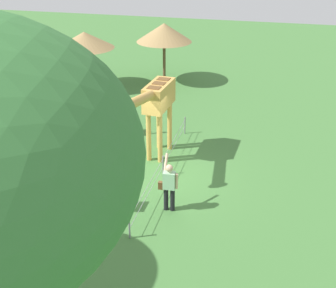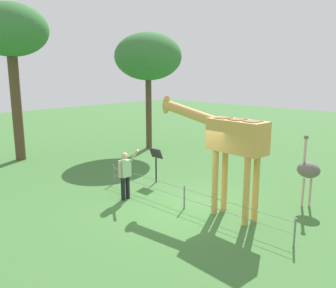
{
  "view_description": "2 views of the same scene",
  "coord_description": "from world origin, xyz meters",
  "px_view_note": "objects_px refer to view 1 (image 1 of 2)",
  "views": [
    {
      "loc": [
        11.95,
        3.48,
        7.53
      ],
      "look_at": [
        0.74,
        0.55,
        1.62
      ],
      "focal_mm": 44.0,
      "sensor_mm": 36.0,
      "label": 1
    },
    {
      "loc": [
        -6.71,
        7.87,
        4.16
      ],
      "look_at": [
        -0.03,
        0.92,
        2.15
      ],
      "focal_mm": 37.66,
      "sensor_mm": 36.0,
      "label": 2
    }
  ],
  "objects_px": {
    "visitor": "(169,185)",
    "info_sign": "(100,184)",
    "ostrich": "(114,109)",
    "shade_hut_far": "(164,33)",
    "shade_hut_near": "(85,40)",
    "giraffe": "(156,102)",
    "zebra": "(94,70)"
  },
  "relations": [
    {
      "from": "ostrich",
      "to": "info_sign",
      "type": "distance_m",
      "value": 5.35
    },
    {
      "from": "giraffe",
      "to": "ostrich",
      "type": "relative_size",
      "value": 1.77
    },
    {
      "from": "ostrich",
      "to": "shade_hut_near",
      "type": "xyz_separation_m",
      "value": [
        -5.27,
        -3.61,
        1.44
      ]
    },
    {
      "from": "shade_hut_far",
      "to": "info_sign",
      "type": "distance_m",
      "value": 12.68
    },
    {
      "from": "shade_hut_near",
      "to": "info_sign",
      "type": "height_order",
      "value": "shade_hut_near"
    },
    {
      "from": "shade_hut_far",
      "to": "info_sign",
      "type": "xyz_separation_m",
      "value": [
        12.47,
        1.41,
        -1.83
      ]
    },
    {
      "from": "giraffe",
      "to": "shade_hut_near",
      "type": "bearing_deg",
      "value": -139.2
    },
    {
      "from": "visitor",
      "to": "info_sign",
      "type": "relative_size",
      "value": 1.31
    },
    {
      "from": "giraffe",
      "to": "shade_hut_near",
      "type": "height_order",
      "value": "giraffe"
    },
    {
      "from": "giraffe",
      "to": "shade_hut_near",
      "type": "distance_m",
      "value": 8.96
    },
    {
      "from": "giraffe",
      "to": "ostrich",
      "type": "height_order",
      "value": "giraffe"
    },
    {
      "from": "visitor",
      "to": "ostrich",
      "type": "xyz_separation_m",
      "value": [
        -4.53,
        -3.5,
        0.27
      ]
    },
    {
      "from": "ostrich",
      "to": "shade_hut_far",
      "type": "xyz_separation_m",
      "value": [
        -7.36,
        0.14,
        1.61
      ]
    },
    {
      "from": "shade_hut_far",
      "to": "ostrich",
      "type": "bearing_deg",
      "value": -1.1
    },
    {
      "from": "zebra",
      "to": "shade_hut_far",
      "type": "distance_m",
      "value": 4.31
    },
    {
      "from": "visitor",
      "to": "zebra",
      "type": "distance_m",
      "value": 11.56
    },
    {
      "from": "shade_hut_far",
      "to": "shade_hut_near",
      "type": "bearing_deg",
      "value": -60.96
    },
    {
      "from": "ostrich",
      "to": "shade_hut_near",
      "type": "distance_m",
      "value": 6.55
    },
    {
      "from": "giraffe",
      "to": "visitor",
      "type": "distance_m",
      "value": 3.56
    },
    {
      "from": "visitor",
      "to": "shade_hut_near",
      "type": "bearing_deg",
      "value": -144.03
    },
    {
      "from": "zebra",
      "to": "info_sign",
      "type": "height_order",
      "value": "zebra"
    },
    {
      "from": "zebra",
      "to": "ostrich",
      "type": "height_order",
      "value": "ostrich"
    },
    {
      "from": "zebra",
      "to": "shade_hut_far",
      "type": "bearing_deg",
      "value": 126.64
    },
    {
      "from": "giraffe",
      "to": "info_sign",
      "type": "height_order",
      "value": "giraffe"
    },
    {
      "from": "shade_hut_far",
      "to": "info_sign",
      "type": "bearing_deg",
      "value": 6.44
    },
    {
      "from": "shade_hut_near",
      "to": "ostrich",
      "type": "bearing_deg",
      "value": 34.44
    },
    {
      "from": "zebra",
      "to": "visitor",
      "type": "bearing_deg",
      "value": 34.63
    },
    {
      "from": "shade_hut_far",
      "to": "visitor",
      "type": "bearing_deg",
      "value": 15.79
    },
    {
      "from": "info_sign",
      "to": "shade_hut_near",
      "type": "bearing_deg",
      "value": -153.56
    },
    {
      "from": "giraffe",
      "to": "ostrich",
      "type": "bearing_deg",
      "value": -123.96
    },
    {
      "from": "shade_hut_near",
      "to": "zebra",
      "type": "bearing_deg",
      "value": 61.61
    },
    {
      "from": "giraffe",
      "to": "info_sign",
      "type": "bearing_deg",
      "value": -10.73
    }
  ]
}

